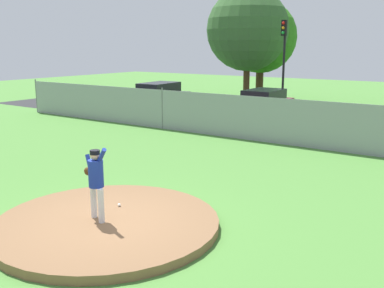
# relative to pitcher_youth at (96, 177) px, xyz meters

# --- Properties ---
(ground_plane) EXTENTS (80.00, 80.00, 0.00)m
(ground_plane) POSITION_rel_pitcher_youth_xyz_m (0.16, 6.12, -1.14)
(ground_plane) COLOR #4C8438
(asphalt_strip) EXTENTS (44.00, 7.00, 0.01)m
(asphalt_strip) POSITION_rel_pitcher_youth_xyz_m (0.16, 14.62, -1.14)
(asphalt_strip) COLOR #2B2B2D
(asphalt_strip) RESTS_ON ground_plane
(pitchers_mound) EXTENTS (4.87, 4.87, 0.19)m
(pitchers_mound) POSITION_rel_pitcher_youth_xyz_m (0.16, 0.12, -1.05)
(pitchers_mound) COLOR brown
(pitchers_mound) RESTS_ON ground_plane
(pitcher_youth) EXTENTS (0.79, 0.32, 1.65)m
(pitcher_youth) POSITION_rel_pitcher_youth_xyz_m (0.00, 0.00, 0.00)
(pitcher_youth) COLOR silver
(pitcher_youth) RESTS_ON pitchers_mound
(baseball) EXTENTS (0.07, 0.07, 0.07)m
(baseball) POSITION_rel_pitcher_youth_xyz_m (-0.18, 0.85, -0.92)
(baseball) COLOR white
(baseball) RESTS_ON pitchers_mound
(chainlink_fence) EXTENTS (31.75, 0.07, 1.95)m
(chainlink_fence) POSITION_rel_pitcher_youth_xyz_m (0.16, 10.12, -0.21)
(chainlink_fence) COLOR gray
(chainlink_fence) RESTS_ON ground_plane
(parked_car_charcoal) EXTENTS (1.99, 4.87, 1.68)m
(parked_car_charcoal) POSITION_rel_pitcher_youth_xyz_m (-10.30, 15.02, -0.34)
(parked_car_charcoal) COLOR #232328
(parked_car_charcoal) RESTS_ON ground_plane
(parked_car_burgundy) EXTENTS (1.79, 4.26, 1.65)m
(parked_car_burgundy) POSITION_rel_pitcher_youth_xyz_m (-3.21, 14.94, -0.35)
(parked_car_burgundy) COLOR maroon
(parked_car_burgundy) RESTS_ON ground_plane
(traffic_cone_orange) EXTENTS (0.40, 0.40, 0.55)m
(traffic_cone_orange) POSITION_rel_pitcher_youth_xyz_m (1.58, 14.26, -0.88)
(traffic_cone_orange) COLOR orange
(traffic_cone_orange) RESTS_ON asphalt_strip
(traffic_light_near) EXTENTS (0.28, 0.46, 5.35)m
(traffic_light_near) POSITION_rel_pitcher_youth_xyz_m (-3.88, 18.84, 2.48)
(traffic_light_near) COLOR black
(traffic_light_near) RESTS_ON ground_plane
(tree_bushy_near) EXTENTS (5.16, 5.16, 7.09)m
(tree_bushy_near) POSITION_rel_pitcher_youth_xyz_m (-7.72, 23.64, 3.35)
(tree_bushy_near) COLOR #4C331E
(tree_bushy_near) RESTS_ON ground_plane
(tree_broad_left) EXTENTS (5.61, 5.61, 7.77)m
(tree_broad_left) POSITION_rel_pitcher_youth_xyz_m (-7.66, 21.46, 3.81)
(tree_broad_left) COLOR #4C331E
(tree_broad_left) RESTS_ON ground_plane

